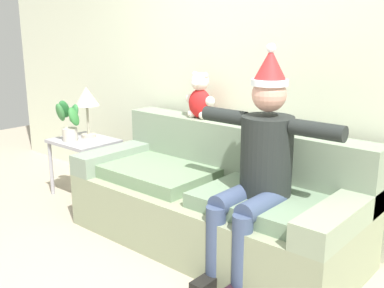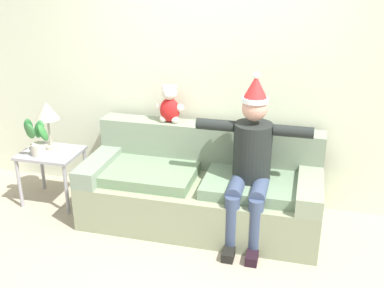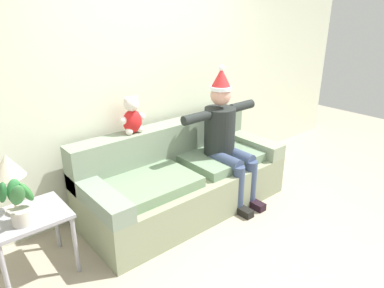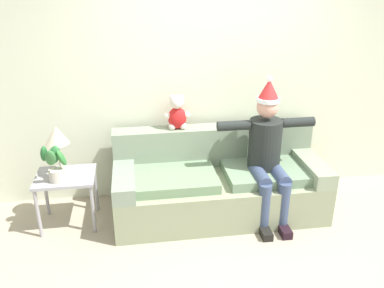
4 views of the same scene
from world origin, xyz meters
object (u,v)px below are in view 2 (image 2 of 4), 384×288
object	(u,v)px
teddy_bear	(170,105)
side_table	(51,159)
table_lamp	(47,113)
person_seated	(251,159)
potted_plant	(36,137)
couch	(202,188)

from	to	relation	value
teddy_bear	side_table	bearing A→B (deg)	-164.77
side_table	table_lamp	world-z (taller)	table_lamp
person_seated	potted_plant	size ratio (longest dim) A/B	3.80
couch	table_lamp	world-z (taller)	table_lamp
person_seated	table_lamp	distance (m)	2.12
table_lamp	potted_plant	bearing A→B (deg)	-95.50
side_table	table_lamp	bearing A→B (deg)	116.29
person_seated	table_lamp	size ratio (longest dim) A/B	3.06
couch	side_table	size ratio (longest dim) A/B	3.78
couch	table_lamp	size ratio (longest dim) A/B	4.50
side_table	table_lamp	distance (m)	0.47
person_seated	teddy_bear	bearing A→B (deg)	152.42
couch	person_seated	distance (m)	0.66
side_table	teddy_bear	bearing A→B (deg)	15.23
couch	potted_plant	world-z (taller)	potted_plant
side_table	couch	bearing A→B (deg)	1.32
table_lamp	potted_plant	world-z (taller)	table_lamp
side_table	table_lamp	xyz separation A→B (m)	(-0.05, 0.10, 0.46)
teddy_bear	table_lamp	distance (m)	1.25
potted_plant	couch	bearing A→B (deg)	4.95
table_lamp	couch	bearing A→B (deg)	-2.12
couch	side_table	distance (m)	1.59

